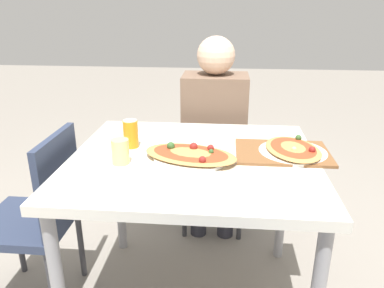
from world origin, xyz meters
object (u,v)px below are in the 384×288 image
at_px(chair_side_left, 39,212).
at_px(chair_far_seated, 214,152).
at_px(drink_glass, 120,152).
at_px(person_seated, 214,123).
at_px(pizza_second, 293,150).
at_px(dining_table, 193,174).
at_px(pizza_main, 190,155).
at_px(soda_can, 131,134).

bearing_deg(chair_side_left, chair_far_seated, -43.39).
height_order(chair_far_seated, drink_glass, drink_glass).
xyz_separation_m(person_seated, pizza_second, (0.35, -0.61, 0.08)).
height_order(dining_table, pizza_second, pizza_second).
height_order(chair_far_seated, chair_side_left, same).
height_order(pizza_main, drink_glass, drink_glass).
height_order(chair_far_seated, pizza_main, chair_far_seated).
relative_size(pizza_main, pizza_second, 1.26).
bearing_deg(chair_side_left, dining_table, -87.67).
distance_m(chair_side_left, pizza_main, 0.76).
height_order(soda_can, pizza_second, soda_can).
height_order(dining_table, soda_can, soda_can).
bearing_deg(pizza_main, chair_side_left, 179.59).
xyz_separation_m(chair_side_left, person_seated, (0.77, 0.71, 0.23)).
bearing_deg(soda_can, chair_side_left, -164.60).
bearing_deg(dining_table, chair_far_seated, 85.17).
xyz_separation_m(chair_side_left, pizza_main, (0.70, -0.01, 0.31)).
distance_m(soda_can, drink_glass, 0.18).
height_order(dining_table, chair_side_left, chair_side_left).
bearing_deg(soda_can, person_seated, 59.09).
bearing_deg(pizza_main, pizza_second, 13.09).
xyz_separation_m(pizza_main, pizza_second, (0.43, 0.10, -0.00)).
xyz_separation_m(person_seated, drink_glass, (-0.35, -0.77, 0.11)).
xyz_separation_m(chair_side_left, pizza_second, (1.13, 0.10, 0.31)).
relative_size(person_seated, pizza_main, 2.76).
bearing_deg(pizza_main, dining_table, 74.77).
bearing_deg(pizza_main, chair_far_seated, 84.73).
bearing_deg(soda_can, pizza_second, -1.66).
relative_size(chair_side_left, pizza_main, 1.95).
relative_size(person_seated, soda_can, 9.71).
distance_m(pizza_main, pizza_second, 0.44).
bearing_deg(chair_side_left, pizza_second, -85.18).
height_order(chair_side_left, drink_glass, drink_glass).
height_order(chair_far_seated, person_seated, person_seated).
relative_size(person_seated, pizza_second, 3.46).
bearing_deg(pizza_main, person_seated, 83.91).
distance_m(chair_far_seated, soda_can, 0.86).
bearing_deg(dining_table, pizza_main, -105.23).
height_order(chair_side_left, person_seated, person_seated).
bearing_deg(person_seated, chair_side_left, 42.40).
relative_size(drink_glass, pizza_second, 0.29).
bearing_deg(chair_far_seated, chair_side_left, 46.61).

